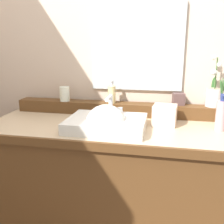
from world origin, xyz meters
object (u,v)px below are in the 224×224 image
tumbler_cup (65,94)px  lotion_bottle (221,115)px  sink_basin (106,124)px  potted_plant (214,94)px  soap_dispenser (112,94)px  trinket_box (178,99)px  tissue_box (165,115)px

tumbler_cup → lotion_bottle: (0.96, -0.19, -0.04)m
sink_basin → potted_plant: potted_plant is taller
soap_dispenser → trinket_box: soap_dispenser is taller
soap_dispenser → trinket_box: 0.42m
sink_basin → trinket_box: size_ratio=5.65×
soap_dispenser → potted_plant: bearing=3.1°
potted_plant → soap_dispenser: potted_plant is taller
potted_plant → trinket_box: bearing=-178.9°
soap_dispenser → tumbler_cup: bearing=-179.8°
soap_dispenser → lotion_bottle: bearing=-17.0°
soap_dispenser → tissue_box: (0.34, -0.15, -0.08)m
tissue_box → tumbler_cup: bearing=167.6°
potted_plant → tumbler_cup: size_ratio=3.20×
potted_plant → trinket_box: 0.21m
potted_plant → soap_dispenser: bearing=-176.9°
potted_plant → tumbler_cup: potted_plant is taller
trinket_box → lotion_bottle: lotion_bottle is taller
lotion_bottle → tissue_box: bearing=171.0°
trinket_box → potted_plant: bearing=-8.2°
potted_plant → lotion_bottle: (0.00, -0.23, -0.07)m
tissue_box → potted_plant: bearing=32.1°
tumbler_cup → tissue_box: bearing=-12.4°
sink_basin → soap_dispenser: soap_dispenser is taller
sink_basin → lotion_bottle: lotion_bottle is taller
sink_basin → soap_dispenser: (-0.03, 0.30, 0.11)m
sink_basin → tissue_box: sink_basin is taller
trinket_box → tissue_box: bearing=-123.8°
tissue_box → sink_basin: bearing=-154.1°
trinket_box → tissue_box: size_ratio=0.57×
sink_basin → potted_plant: bearing=29.0°
sink_basin → trinket_box: (0.39, 0.33, 0.09)m
tumbler_cup → trinket_box: bearing=2.5°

